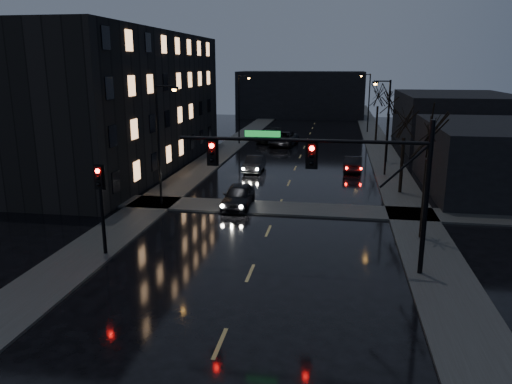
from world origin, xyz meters
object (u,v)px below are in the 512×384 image
at_px(oncoming_car_a, 238,196).
at_px(oncoming_car_d, 269,136).
at_px(oncoming_car_c, 284,139).
at_px(lead_car, 353,163).
at_px(oncoming_car_b, 254,164).

xyz_separation_m(oncoming_car_a, oncoming_car_d, (-1.94, 28.79, 0.01)).
relative_size(oncoming_car_a, oncoming_car_c, 0.78).
bearing_deg(lead_car, oncoming_car_d, -53.96).
relative_size(oncoming_car_a, lead_car, 1.07).
relative_size(oncoming_car_b, lead_car, 0.99).
height_order(oncoming_car_a, oncoming_car_d, oncoming_car_d).
distance_m(oncoming_car_b, lead_car, 8.77).
xyz_separation_m(oncoming_car_c, oncoming_car_d, (-2.10, 2.48, -0.02)).
distance_m(oncoming_car_a, oncoming_car_c, 26.32).
distance_m(oncoming_car_b, oncoming_car_c, 14.91).
bearing_deg(oncoming_car_b, lead_car, 10.64).
bearing_deg(oncoming_car_c, lead_car, -52.60).
distance_m(oncoming_car_c, lead_car, 15.45).
height_order(oncoming_car_c, oncoming_car_d, oncoming_car_c).
xyz_separation_m(oncoming_car_c, lead_car, (7.66, -13.41, -0.10)).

